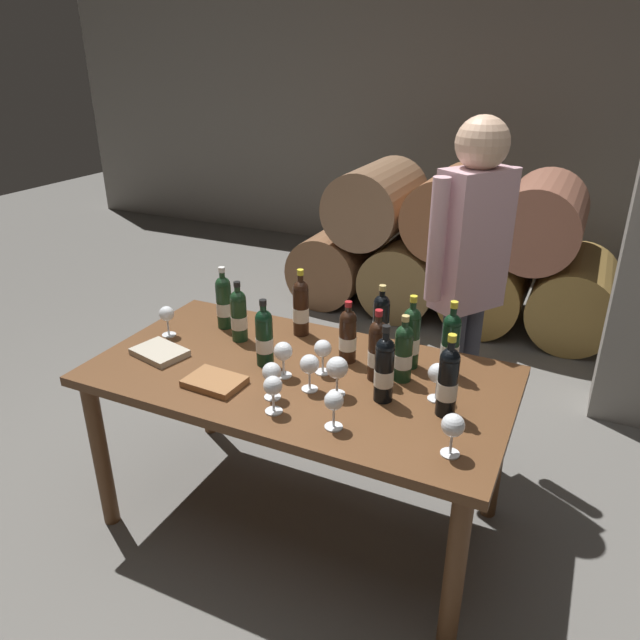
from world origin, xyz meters
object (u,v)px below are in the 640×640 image
wine_glass_3 (271,373)px  wine_glass_5 (283,352)px  wine_bottle_8 (348,335)px  wine_glass_9 (273,387)px  leather_ledger (215,382)px  wine_bottle_7 (384,369)px  wine_glass_1 (438,375)px  wine_bottle_9 (450,344)px  sommelier_presenting (469,268)px  wine_bottle_10 (301,307)px  wine_glass_8 (167,315)px  wine_glass_6 (337,369)px  wine_bottle_3 (448,381)px  wine_bottle_11 (403,352)px  wine_glass_7 (323,350)px  wine_bottle_1 (224,302)px  wine_glass_4 (334,402)px  tasting_notebook (160,352)px  wine_bottle_5 (239,315)px  wine_bottle_4 (411,337)px  wine_glass_2 (309,365)px  wine_bottle_6 (377,350)px  wine_bottle_0 (265,336)px  wine_glass_0 (453,427)px  wine_bottle_2 (381,321)px  dining_table (299,391)px

wine_glass_3 → wine_glass_5: wine_glass_5 is taller
wine_bottle_8 → wine_glass_9: (-0.09, -0.47, -0.02)m
wine_glass_9 → leather_ledger: 0.32m
wine_bottle_7 → wine_glass_1: wine_bottle_7 is taller
wine_bottle_9 → sommelier_presenting: 0.53m
wine_bottle_10 → sommelier_presenting: size_ratio=0.18×
wine_bottle_8 → wine_glass_5: wine_bottle_8 is taller
wine_glass_8 → wine_bottle_9: bearing=8.8°
wine_bottle_9 → wine_glass_6: wine_bottle_9 is taller
wine_bottle_3 → wine_glass_1: (-0.05, 0.08, -0.03)m
wine_bottle_8 → wine_bottle_11: (0.26, -0.05, 0.00)m
wine_glass_8 → wine_bottle_11: bearing=3.8°
wine_glass_7 → leather_ledger: (-0.34, -0.27, -0.09)m
wine_bottle_11 → wine_bottle_1: bearing=172.7°
wine_glass_4 → tasting_notebook: size_ratio=0.65×
wine_glass_3 → wine_bottle_10: bearing=105.4°
wine_bottle_7 → wine_bottle_11: bearing=84.2°
wine_bottle_3 → wine_glass_9: (-0.56, -0.25, -0.03)m
wine_bottle_11 → sommelier_presenting: bearing=81.0°
wine_bottle_5 → wine_bottle_7: (0.76, -0.20, 0.01)m
wine_glass_5 → leather_ledger: wine_glass_5 is taller
wine_glass_9 → wine_bottle_4: bearing=58.0°
wine_bottle_4 → wine_glass_2: 0.45m
wine_bottle_9 → wine_glass_3: wine_bottle_9 is taller
wine_bottle_6 → wine_glass_4: bearing=-92.2°
wine_bottle_0 → tasting_notebook: bearing=-163.7°
wine_glass_4 → leather_ledger: wine_glass_4 is taller
wine_bottle_3 → wine_bottle_7: size_ratio=1.04×
wine_bottle_8 → wine_glass_6: bearing=-75.4°
wine_bottle_5 → wine_bottle_10: bearing=37.6°
wine_glass_4 → wine_glass_3: bearing=164.8°
wine_bottle_8 → wine_glass_0: size_ratio=1.79×
wine_bottle_2 → wine_bottle_10: size_ratio=0.92×
wine_bottle_0 → wine_bottle_6: 0.47m
wine_bottle_8 → wine_glass_8: bearing=-171.5°
wine_bottle_10 → wine_bottle_9: bearing=-6.5°
wine_bottle_3 → leather_ledger: (-0.87, -0.19, -0.12)m
wine_glass_8 → sommelier_presenting: sommelier_presenting is taller
wine_bottle_3 → wine_bottle_10: size_ratio=1.01×
wine_bottle_1 → leather_ledger: size_ratio=1.36×
wine_bottle_2 → wine_glass_6: (-0.01, -0.45, -0.01)m
wine_bottle_0 → wine_glass_2: bearing=-23.2°
wine_glass_9 → leather_ledger: (-0.30, 0.07, -0.09)m
wine_bottle_0 → wine_bottle_1: bearing=146.7°
wine_bottle_8 → wine_glass_3: (-0.15, -0.39, -0.01)m
wine_bottle_11 → wine_glass_5: wine_bottle_11 is taller
wine_bottle_0 → wine_bottle_2: (0.38, 0.35, -0.00)m
wine_bottle_1 → wine_glass_5: bearing=-31.9°
dining_table → wine_glass_1: wine_glass_1 is taller
leather_ledger → wine_bottle_9: bearing=33.7°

